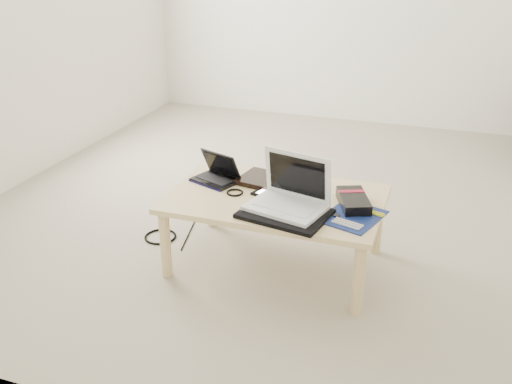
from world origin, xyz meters
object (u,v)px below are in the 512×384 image
(white_laptop, at_px, (289,196))
(gpu_box, at_px, (353,201))
(coffee_table, at_px, (276,205))
(netbook, at_px, (217,175))

(white_laptop, relative_size, gpu_box, 1.41)
(white_laptop, bearing_deg, coffee_table, 130.10)
(white_laptop, height_order, gpu_box, white_laptop)
(white_laptop, distance_m, gpu_box, 0.33)
(netbook, relative_size, white_laptop, 0.69)
(coffee_table, relative_size, gpu_box, 3.77)
(netbook, height_order, white_laptop, white_laptop)
(white_laptop, xyz_separation_m, gpu_box, (0.29, 0.15, -0.05))
(netbook, bearing_deg, white_laptop, -24.88)
(coffee_table, distance_m, gpu_box, 0.41)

